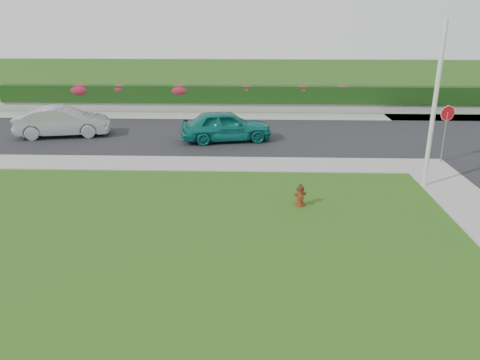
{
  "coord_description": "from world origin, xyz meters",
  "views": [
    {
      "loc": [
        -0.17,
        -10.0,
        6.0
      ],
      "look_at": [
        -0.68,
        4.46,
        0.9
      ],
      "focal_mm": 35.0,
      "sensor_mm": 36.0,
      "label": 1
    }
  ],
  "objects_px": {
    "fire_hydrant": "(300,195)",
    "sedan_teal": "(226,126)",
    "sedan_silver": "(63,122)",
    "utility_pole": "(434,108)",
    "stop_sign": "(447,120)"
  },
  "relations": [
    {
      "from": "utility_pole",
      "to": "sedan_silver",
      "type": "bearing_deg",
      "value": 156.79
    },
    {
      "from": "stop_sign",
      "to": "sedan_teal",
      "type": "bearing_deg",
      "value": 171.08
    },
    {
      "from": "sedan_silver",
      "to": "stop_sign",
      "type": "height_order",
      "value": "stop_sign"
    },
    {
      "from": "fire_hydrant",
      "to": "sedan_silver",
      "type": "xyz_separation_m",
      "value": [
        -11.52,
        8.99,
        0.45
      ]
    },
    {
      "from": "fire_hydrant",
      "to": "sedan_silver",
      "type": "bearing_deg",
      "value": 127.95
    },
    {
      "from": "fire_hydrant",
      "to": "sedan_teal",
      "type": "relative_size",
      "value": 0.17
    },
    {
      "from": "sedan_teal",
      "to": "utility_pole",
      "type": "height_order",
      "value": "utility_pole"
    },
    {
      "from": "sedan_silver",
      "to": "utility_pole",
      "type": "distance_m",
      "value": 17.84
    },
    {
      "from": "fire_hydrant",
      "to": "utility_pole",
      "type": "bearing_deg",
      "value": 8.84
    },
    {
      "from": "fire_hydrant",
      "to": "sedan_teal",
      "type": "xyz_separation_m",
      "value": [
        -3.0,
        8.32,
        0.44
      ]
    },
    {
      "from": "sedan_teal",
      "to": "sedan_silver",
      "type": "relative_size",
      "value": 0.96
    },
    {
      "from": "fire_hydrant",
      "to": "sedan_silver",
      "type": "height_order",
      "value": "sedan_silver"
    },
    {
      "from": "sedan_teal",
      "to": "sedan_silver",
      "type": "bearing_deg",
      "value": 73.53
    },
    {
      "from": "sedan_teal",
      "to": "stop_sign",
      "type": "relative_size",
      "value": 1.81
    },
    {
      "from": "utility_pole",
      "to": "stop_sign",
      "type": "bearing_deg",
      "value": 60.3
    }
  ]
}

